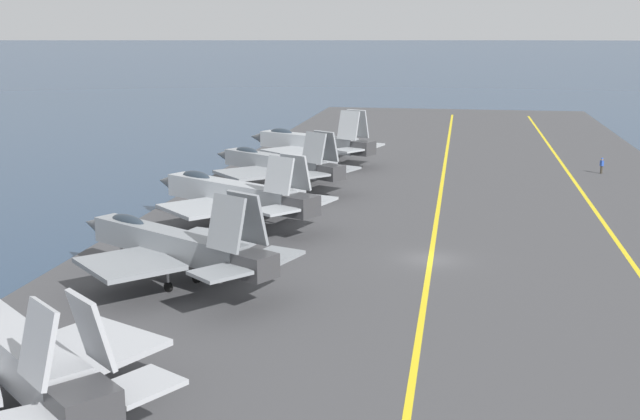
{
  "coord_description": "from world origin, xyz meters",
  "views": [
    {
      "loc": [
        -52.88,
        -1.73,
        15.8
      ],
      "look_at": [
        2.74,
        8.13,
        2.9
      ],
      "focal_mm": 45.0,
      "sensor_mm": 36.0,
      "label": 1
    }
  ],
  "objects_px": {
    "parked_jet_second": "(173,244)",
    "parked_jet_nearest": "(15,352)",
    "parked_jet_third": "(233,194)",
    "crew_blue_vest": "(602,165)",
    "parked_jet_fifth": "(311,143)",
    "parked_jet_fourth": "(277,164)"
  },
  "relations": [
    {
      "from": "parked_jet_fifth",
      "to": "parked_jet_nearest",
      "type": "bearing_deg",
      "value": 179.79
    },
    {
      "from": "parked_jet_third",
      "to": "crew_blue_vest",
      "type": "distance_m",
      "value": 43.81
    },
    {
      "from": "crew_blue_vest",
      "to": "parked_jet_fourth",
      "type": "bearing_deg",
      "value": 113.33
    },
    {
      "from": "parked_jet_second",
      "to": "parked_jet_fifth",
      "type": "distance_m",
      "value": 45.89
    },
    {
      "from": "parked_jet_third",
      "to": "parked_jet_fourth",
      "type": "relative_size",
      "value": 1.02
    },
    {
      "from": "parked_jet_third",
      "to": "parked_jet_fifth",
      "type": "bearing_deg",
      "value": -1.03
    },
    {
      "from": "parked_jet_fifth",
      "to": "parked_jet_fourth",
      "type": "bearing_deg",
      "value": 178.47
    },
    {
      "from": "parked_jet_fifth",
      "to": "crew_blue_vest",
      "type": "bearing_deg",
      "value": -92.36
    },
    {
      "from": "parked_jet_fifth",
      "to": "crew_blue_vest",
      "type": "xyz_separation_m",
      "value": [
        -1.32,
        -32.18,
        -1.44
      ]
    },
    {
      "from": "parked_jet_fourth",
      "to": "parked_jet_third",
      "type": "bearing_deg",
      "value": 179.49
    },
    {
      "from": "parked_jet_second",
      "to": "parked_jet_fifth",
      "type": "height_order",
      "value": "parked_jet_fifth"
    },
    {
      "from": "parked_jet_third",
      "to": "parked_jet_nearest",
      "type": "bearing_deg",
      "value": -179.45
    },
    {
      "from": "parked_jet_third",
      "to": "parked_jet_fifth",
      "type": "distance_m",
      "value": 30.41
    },
    {
      "from": "parked_jet_nearest",
      "to": "parked_jet_third",
      "type": "distance_m",
      "value": 32.48
    },
    {
      "from": "parked_jet_second",
      "to": "crew_blue_vest",
      "type": "xyz_separation_m",
      "value": [
        44.57,
        -32.02,
        -1.64
      ]
    },
    {
      "from": "parked_jet_nearest",
      "to": "parked_jet_fourth",
      "type": "relative_size",
      "value": 0.89
    },
    {
      "from": "parked_jet_second",
      "to": "parked_jet_nearest",
      "type": "bearing_deg",
      "value": 178.67
    },
    {
      "from": "parked_jet_nearest",
      "to": "crew_blue_vest",
      "type": "xyz_separation_m",
      "value": [
        61.56,
        -32.41,
        -1.7
      ]
    },
    {
      "from": "parked_jet_nearest",
      "to": "parked_jet_third",
      "type": "height_order",
      "value": "parked_jet_nearest"
    },
    {
      "from": "parked_jet_nearest",
      "to": "parked_jet_third",
      "type": "bearing_deg",
      "value": 0.55
    },
    {
      "from": "crew_blue_vest",
      "to": "parked_jet_nearest",
      "type": "bearing_deg",
      "value": 152.23
    },
    {
      "from": "parked_jet_nearest",
      "to": "crew_blue_vest",
      "type": "relative_size",
      "value": 8.52
    }
  ]
}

